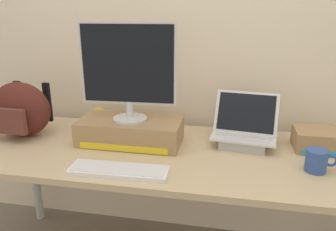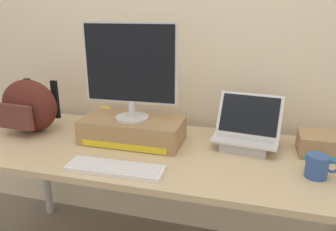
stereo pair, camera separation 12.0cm
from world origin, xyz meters
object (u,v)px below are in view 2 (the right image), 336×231
(coffee_mug, at_px, (317,166))
(toner_box_cyan, at_px, (334,146))
(open_laptop, at_px, (246,137))
(plush_toy, at_px, (105,114))
(desktop_monitor, at_px, (130,69))
(external_keyboard, at_px, (115,168))
(messenger_backpack, at_px, (29,106))
(toner_box_yellow, at_px, (133,130))

(coffee_mug, distance_m, toner_box_cyan, 0.27)
(open_laptop, xyz_separation_m, plush_toy, (-0.84, 0.15, -0.00))
(desktop_monitor, relative_size, external_keyboard, 1.13)
(toner_box_cyan, bearing_deg, messenger_backpack, -176.28)
(external_keyboard, bearing_deg, open_laptop, 36.30)
(desktop_monitor, relative_size, messenger_backpack, 1.41)
(coffee_mug, height_order, toner_box_cyan, toner_box_cyan)
(toner_box_yellow, height_order, toner_box_cyan, toner_box_yellow)
(open_laptop, height_order, external_keyboard, open_laptop)
(desktop_monitor, distance_m, external_keyboard, 0.50)
(open_laptop, distance_m, toner_box_cyan, 0.40)
(desktop_monitor, relative_size, plush_toy, 4.69)
(toner_box_yellow, height_order, coffee_mug, toner_box_yellow)
(toner_box_yellow, bearing_deg, plush_toy, 139.65)
(toner_box_yellow, relative_size, open_laptop, 1.53)
(toner_box_yellow, height_order, external_keyboard, toner_box_yellow)
(messenger_backpack, bearing_deg, plush_toy, 38.35)
(open_laptop, bearing_deg, coffee_mug, -31.85)
(toner_box_yellow, height_order, messenger_backpack, messenger_backpack)
(messenger_backpack, bearing_deg, desktop_monitor, 4.00)
(open_laptop, distance_m, external_keyboard, 0.67)
(external_keyboard, bearing_deg, messenger_backpack, 152.67)
(toner_box_yellow, relative_size, external_keyboard, 1.22)
(plush_toy, bearing_deg, coffee_mug, -18.55)
(toner_box_yellow, relative_size, desktop_monitor, 1.07)
(external_keyboard, bearing_deg, desktop_monitor, 96.52)
(messenger_backpack, xyz_separation_m, plush_toy, (0.34, 0.24, -0.10))
(open_laptop, xyz_separation_m, coffee_mug, (0.30, -0.24, -0.00))
(desktop_monitor, height_order, plush_toy, desktop_monitor)
(toner_box_yellow, height_order, desktop_monitor, desktop_monitor)
(external_keyboard, bearing_deg, toner_box_yellow, 96.50)
(external_keyboard, xyz_separation_m, toner_box_cyan, (0.93, 0.42, 0.04))
(toner_box_yellow, relative_size, plush_toy, 5.04)
(coffee_mug, bearing_deg, open_laptop, 141.45)
(external_keyboard, relative_size, coffee_mug, 3.25)
(external_keyboard, height_order, messenger_backpack, messenger_backpack)
(desktop_monitor, relative_size, open_laptop, 1.43)
(external_keyboard, xyz_separation_m, coffee_mug, (0.82, 0.17, 0.04))
(toner_box_cyan, bearing_deg, toner_box_yellow, -174.79)
(desktop_monitor, bearing_deg, toner_box_yellow, 90.95)
(messenger_backpack, bearing_deg, external_keyboard, -22.90)
(desktop_monitor, distance_m, toner_box_cyan, 1.04)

